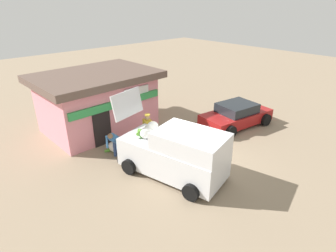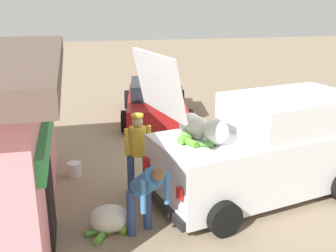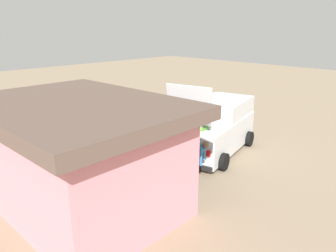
{
  "view_description": "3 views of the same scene",
  "coord_description": "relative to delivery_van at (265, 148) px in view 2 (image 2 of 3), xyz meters",
  "views": [
    {
      "loc": [
        -7.74,
        -6.9,
        6.4
      ],
      "look_at": [
        -0.01,
        1.58,
        1.09
      ],
      "focal_mm": 29.35,
      "sensor_mm": 36.0,
      "label": 1
    },
    {
      "loc": [
        -8.33,
        3.19,
        3.9
      ],
      "look_at": [
        -0.19,
        1.44,
        1.22
      ],
      "focal_mm": 43.04,
      "sensor_mm": 36.0,
      "label": 2
    },
    {
      "loc": [
        -8.67,
        9.83,
        4.87
      ],
      "look_at": [
        0.04,
        1.03,
        1.05
      ],
      "focal_mm": 34.91,
      "sensor_mm": 36.0,
      "label": 3
    }
  ],
  "objects": [
    {
      "name": "parked_sedan",
      "position": [
        5.77,
        1.18,
        -0.4
      ],
      "size": [
        4.24,
        2.63,
        1.27
      ],
      "color": "maroon",
      "rests_on": "ground_plane"
    },
    {
      "name": "customer_bending",
      "position": [
        -1.09,
        2.59,
        -0.15
      ],
      "size": [
        0.76,
        0.69,
        1.39
      ],
      "color": "navy",
      "rests_on": "ground_plane"
    },
    {
      "name": "paint_bucket",
      "position": [
        1.67,
        3.81,
        -0.85
      ],
      "size": [
        0.3,
        0.3,
        0.32
      ],
      "primitive_type": "cylinder",
      "color": "silver",
      "rests_on": "ground_plane"
    },
    {
      "name": "ground_plane",
      "position": [
        1.33,
        0.3,
        -1.0
      ],
      "size": [
        60.0,
        60.0,
        0.0
      ],
      "primitive_type": "plane",
      "color": "gray"
    },
    {
      "name": "unloaded_banana_pile",
      "position": [
        -0.78,
        3.2,
        -0.79
      ],
      "size": [
        0.75,
        0.8,
        0.47
      ],
      "color": "silver",
      "rests_on": "ground_plane"
    },
    {
      "name": "vendor_standing",
      "position": [
        0.61,
        2.48,
        -0.04
      ],
      "size": [
        0.41,
        0.56,
        1.68
      ],
      "color": "navy",
      "rests_on": "ground_plane"
    },
    {
      "name": "delivery_van",
      "position": [
        0.0,
        0.0,
        0.0
      ],
      "size": [
        2.93,
        4.71,
        3.05
      ],
      "color": "silver",
      "rests_on": "ground_plane"
    }
  ]
}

